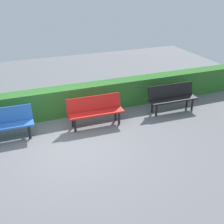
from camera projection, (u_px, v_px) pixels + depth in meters
name	position (u px, v px, depth m)	size (l,w,h in m)	color
ground_plane	(66.00, 147.00, 7.18)	(17.95, 17.95, 0.00)	slate
bench_black	(172.00, 97.00, 8.94)	(1.62, 0.52, 0.86)	black
bench_red	(95.00, 110.00, 8.07)	(1.64, 0.51, 0.86)	red
bench_blue	(2.00, 123.00, 7.34)	(1.63, 0.50, 0.86)	blue
hedge_row	(88.00, 98.00, 8.95)	(13.95, 0.52, 0.89)	#2D6B28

